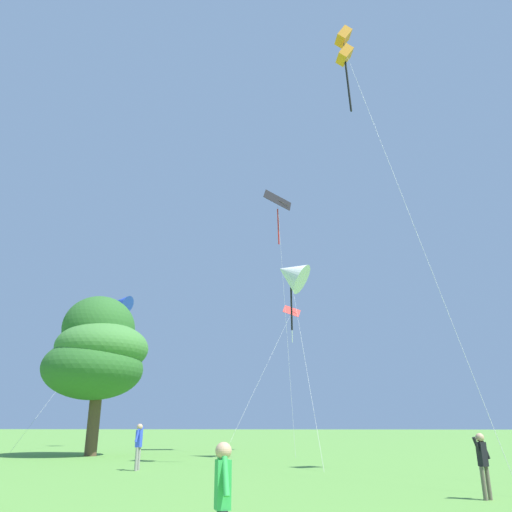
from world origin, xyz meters
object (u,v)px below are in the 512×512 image
(kite_red_high, at_px, (290,319))
(person_in_blue_jacket, at_px, (139,442))
(kite_black_large, at_px, (278,211))
(person_child_small, at_px, (223,495))
(tree_right_cluster, at_px, (97,352))
(kite_blue_delta, at_px, (122,303))
(person_in_red_shirt, at_px, (483,459))
(kite_white_distant, at_px, (291,274))
(kite_orange_box, at_px, (344,48))

(kite_red_high, relative_size, person_in_blue_jacket, 5.80)
(kite_black_large, bearing_deg, person_in_blue_jacket, -112.15)
(person_child_small, distance_m, tree_right_cluster, 27.10)
(kite_blue_delta, distance_m, person_in_red_shirt, 36.41)
(person_in_blue_jacket, bearing_deg, person_child_small, -68.29)
(kite_blue_delta, bearing_deg, person_in_red_shirt, -53.84)
(kite_red_high, xyz_separation_m, person_in_red_shirt, (5.38, -23.05, -8.40))
(person_in_red_shirt, relative_size, tree_right_cluster, 0.16)
(kite_blue_delta, xyz_separation_m, person_in_red_shirt, (20.45, -27.98, -11.16))
(kite_white_distant, relative_size, kite_blue_delta, 0.89)
(kite_black_large, xyz_separation_m, kite_blue_delta, (-14.41, 7.57, -5.05))
(kite_black_large, relative_size, tree_right_cluster, 1.95)
(kite_orange_box, xyz_separation_m, tree_right_cluster, (-15.62, 8.75, -14.67))
(kite_orange_box, relative_size, person_in_blue_jacket, 12.12)
(kite_black_large, height_order, kite_blue_delta, kite_black_large)
(person_in_blue_jacket, bearing_deg, person_in_red_shirt, -32.69)
(kite_white_distant, distance_m, person_in_red_shirt, 18.30)
(kite_red_high, height_order, person_child_small, kite_red_high)
(kite_blue_delta, bearing_deg, kite_black_large, -27.72)
(kite_black_large, bearing_deg, kite_red_high, 75.88)
(kite_red_high, relative_size, person_in_red_shirt, 6.68)
(person_in_blue_jacket, xyz_separation_m, person_child_small, (5.82, -14.62, -0.15))
(kite_orange_box, distance_m, person_in_red_shirt, 21.38)
(kite_white_distant, distance_m, kite_blue_delta, 20.32)
(kite_black_large, distance_m, tree_right_cluster, 16.32)
(kite_white_distant, height_order, kite_blue_delta, kite_blue_delta)
(kite_black_large, distance_m, kite_blue_delta, 17.05)
(kite_red_high, xyz_separation_m, person_child_small, (-0.18, -30.37, -8.40))
(tree_right_cluster, bearing_deg, person_child_small, -63.52)
(kite_black_large, bearing_deg, kite_orange_box, -71.46)
(kite_black_large, relative_size, kite_blue_delta, 1.46)
(kite_white_distant, height_order, kite_red_high, kite_white_distant)
(kite_red_high, bearing_deg, person_in_red_shirt, -76.87)
(kite_orange_box, xyz_separation_m, person_in_blue_jacket, (-9.58, -0.44, -19.70))
(kite_red_high, xyz_separation_m, person_in_blue_jacket, (-6.00, -15.75, -8.25))
(kite_black_large, height_order, person_in_blue_jacket, kite_black_large)
(kite_blue_delta, relative_size, tree_right_cluster, 1.34)
(kite_orange_box, distance_m, tree_right_cluster, 23.15)
(kite_white_distant, bearing_deg, kite_orange_box, -65.09)
(kite_orange_box, bearing_deg, kite_white_distant, 114.91)
(person_child_small, xyz_separation_m, tree_right_cluster, (-11.86, 23.81, 5.18))
(kite_black_large, height_order, person_child_small, kite_black_large)
(kite_red_high, relative_size, kite_orange_box, 0.48)
(kite_black_large, distance_m, person_in_red_shirt, 26.75)
(kite_red_high, distance_m, kite_orange_box, 19.45)
(kite_blue_delta, relative_size, person_in_red_shirt, 8.30)
(kite_white_distant, xyz_separation_m, person_in_blue_jacket, (-6.30, -7.51, -9.33))
(person_in_blue_jacket, bearing_deg, kite_blue_delta, 113.70)
(kite_red_high, relative_size, tree_right_cluster, 1.08)
(kite_white_distant, relative_size, kite_red_high, 1.11)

